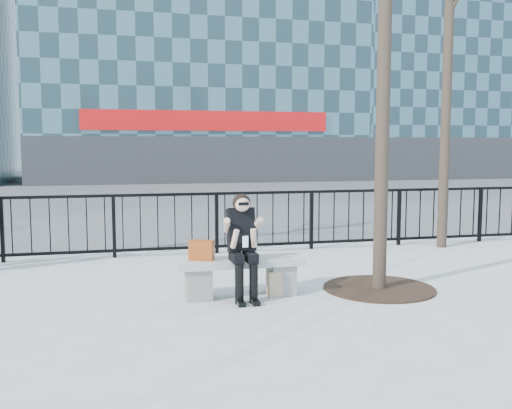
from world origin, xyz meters
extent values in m
plane|color=#A7A7A2|center=(0.00, 0.00, 0.00)|extent=(120.00, 120.00, 0.00)
cube|color=#474747|center=(0.00, 15.00, 0.00)|extent=(60.00, 23.00, 0.01)
cube|color=black|center=(0.00, 3.00, 1.08)|extent=(14.00, 0.05, 0.05)
cube|color=black|center=(0.00, 3.00, 0.12)|extent=(14.00, 0.05, 0.05)
cube|color=#2D2D30|center=(3.00, 21.96, 1.20)|extent=(18.00, 0.08, 2.40)
cube|color=#B30B0D|center=(3.00, 21.90, 3.20)|extent=(12.60, 0.12, 1.00)
cube|color=slate|center=(20.00, 27.00, 10.00)|extent=(16.00, 10.00, 20.00)
cube|color=#2D2D30|center=(20.00, 21.96, 1.20)|extent=(16.00, 0.08, 2.40)
cylinder|color=black|center=(1.90, -0.10, 3.75)|extent=(0.18, 0.18, 7.50)
cylinder|color=black|center=(4.50, 2.60, 3.50)|extent=(0.18, 0.18, 7.00)
cylinder|color=black|center=(1.90, -0.10, 0.01)|extent=(1.50, 1.50, 0.02)
cube|color=slate|center=(-0.55, 0.00, 0.20)|extent=(0.32, 0.38, 0.40)
cube|color=slate|center=(0.55, 0.00, 0.20)|extent=(0.32, 0.38, 0.40)
cube|color=gray|center=(0.00, 0.00, 0.45)|extent=(1.65, 0.46, 0.09)
cube|color=#953C12|center=(-0.50, 0.02, 0.62)|extent=(0.34, 0.26, 0.25)
cube|color=tan|center=(0.51, -0.13, 0.17)|extent=(0.36, 0.16, 0.33)
camera|label=1|loc=(-1.49, -7.06, 1.94)|focal=40.00mm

